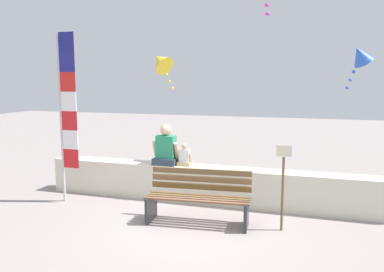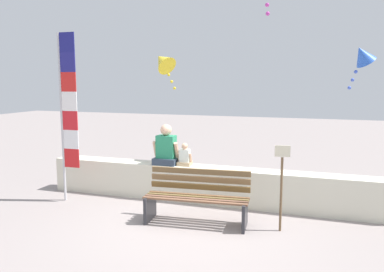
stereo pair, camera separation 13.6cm
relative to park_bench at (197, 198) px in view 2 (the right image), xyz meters
The scene contains 9 objects.
ground_plane 0.47m from the park_bench, 129.37° to the right, with size 40.00×40.00×0.00m, color gray.
seawall_ledge 1.13m from the park_bench, 96.25° to the left, with size 6.81×0.46×0.71m, color beige.
park_bench is the anchor object (origin of this frame).
person_adult 1.62m from the park_bench, 132.42° to the left, with size 0.53×0.39×0.82m.
person_child 1.36m from the park_bench, 119.12° to the left, with size 0.30×0.22×0.45m.
flag_banner 3.15m from the park_bench, behind, with size 0.38×0.05×3.30m.
kite_yellow 4.91m from the park_bench, 120.36° to the left, with size 0.88×0.82×1.12m.
kite_blue 4.97m from the park_bench, 50.67° to the left, with size 0.73×0.72×1.04m.
sign_post 1.44m from the park_bench, ahead, with size 0.24×0.05×1.39m.
Camera 2 is at (2.06, -5.89, 2.39)m, focal length 36.30 mm.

